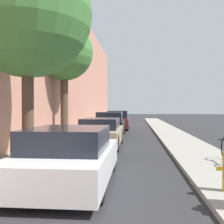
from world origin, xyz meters
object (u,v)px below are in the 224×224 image
(parked_car_white, at_px, (69,157))
(street_tree_far, at_px, (64,53))
(street_tree_near, at_px, (27,13))
(parked_car_champagne, at_px, (101,133))
(parked_car_black, at_px, (110,124))
(parked_car_maroon, at_px, (118,121))

(parked_car_white, bearing_deg, street_tree_far, 106.03)
(street_tree_near, xyz_separation_m, street_tree_far, (-0.88, 7.02, 0.37))
(parked_car_white, relative_size, parked_car_champagne, 0.94)
(parked_car_white, distance_m, street_tree_far, 9.50)
(parked_car_black, distance_m, parked_car_maroon, 4.68)
(parked_car_black, distance_m, street_tree_far, 5.28)
(parked_car_black, xyz_separation_m, street_tree_far, (-2.26, -2.55, 4.04))
(parked_car_white, height_order, street_tree_far, street_tree_far)
(parked_car_black, bearing_deg, street_tree_far, -131.59)
(parked_car_black, xyz_separation_m, street_tree_near, (-1.38, -9.57, 3.67))
(parked_car_champagne, relative_size, parked_car_maroon, 1.11)
(parked_car_maroon, distance_m, street_tree_near, 14.79)
(street_tree_near, bearing_deg, parked_car_black, 81.80)
(parked_car_champagne, height_order, parked_car_black, parked_car_black)
(parked_car_black, relative_size, parked_car_maroon, 1.03)
(parked_car_maroon, bearing_deg, parked_car_champagne, -90.44)
(street_tree_near, bearing_deg, parked_car_maroon, 83.80)
(street_tree_near, bearing_deg, parked_car_white, -39.03)
(street_tree_far, bearing_deg, parked_car_maroon, 71.42)
(parked_car_white, xyz_separation_m, parked_car_black, (-0.10, 10.77, 0.09))
(parked_car_champagne, bearing_deg, parked_car_maroon, 89.56)
(parked_car_white, distance_m, parked_car_maroon, 15.45)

